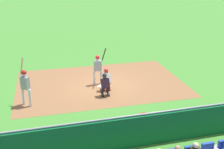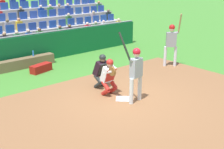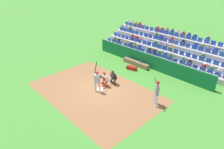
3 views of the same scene
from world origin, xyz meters
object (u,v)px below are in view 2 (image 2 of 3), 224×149
object	(u,v)px
batter_at_plate	(136,69)
catcher_crouching	(109,75)
equipment_duffel_bag	(41,68)
on_deck_batter	(171,40)
home_plate_umpire	(101,69)
dugout_bench	(23,63)
water_bottle_on_bench	(33,53)
home_plate_marker	(123,99)

from	to	relation	value
batter_at_plate	catcher_crouching	distance (m)	1.08
equipment_duffel_bag	on_deck_batter	world-z (taller)	on_deck_batter
home_plate_umpire	on_deck_batter	bearing A→B (deg)	-179.02
dugout_bench	water_bottle_on_bench	bearing A→B (deg)	-176.94
equipment_duffel_bag	water_bottle_on_bench	bearing A→B (deg)	-115.81
batter_at_plate	dugout_bench	world-z (taller)	batter_at_plate
home_plate_umpire	batter_at_plate	bearing A→B (deg)	90.60
water_bottle_on_bench	on_deck_batter	bearing A→B (deg)	138.02
on_deck_batter	equipment_duffel_bag	bearing A→B (deg)	-32.61
batter_at_plate	catcher_crouching	bearing A→B (deg)	-74.72
home_plate_marker	home_plate_umpire	xyz separation A→B (m)	(-0.14, -1.28, 0.68)
home_plate_umpire	dugout_bench	bearing A→B (deg)	-75.40
on_deck_batter	home_plate_umpire	bearing A→B (deg)	0.98
home_plate_umpire	home_plate_marker	bearing A→B (deg)	83.78
water_bottle_on_bench	equipment_duffel_bag	bearing A→B (deg)	78.59
catcher_crouching	home_plate_umpire	distance (m)	0.76
catcher_crouching	on_deck_batter	distance (m)	4.38
catcher_crouching	home_plate_umpire	world-z (taller)	catcher_crouching
equipment_duffel_bag	home_plate_umpire	bearing A→B (deg)	89.03
catcher_crouching	dugout_bench	distance (m)	4.96
home_plate_marker	dugout_bench	bearing A→B (deg)	-80.16
home_plate_marker	equipment_duffel_bag	xyz separation A→B (m)	(0.61, -4.41, 0.15)
catcher_crouching	water_bottle_on_bench	world-z (taller)	catcher_crouching
home_plate_umpire	equipment_duffel_bag	bearing A→B (deg)	-76.57
home_plate_marker	on_deck_batter	bearing A→B (deg)	-162.10
water_bottle_on_bench	home_plate_umpire	bearing A→B (deg)	97.29
home_plate_umpire	on_deck_batter	xyz separation A→B (m)	(-4.04, -0.07, 0.48)
home_plate_umpire	water_bottle_on_bench	bearing A→B (deg)	-82.71
batter_at_plate	home_plate_umpire	world-z (taller)	batter_at_plate
batter_at_plate	home_plate_umpire	bearing A→B (deg)	-89.40
home_plate_marker	water_bottle_on_bench	distance (m)	5.50
home_plate_marker	on_deck_batter	size ratio (longest dim) A/B	0.19
batter_at_plate	water_bottle_on_bench	bearing A→B (deg)	-84.62
catcher_crouching	dugout_bench	bearing A→B (deg)	-80.27
equipment_duffel_bag	on_deck_batter	distance (m)	5.77
dugout_bench	water_bottle_on_bench	xyz separation A→B (m)	(-0.55, -0.03, 0.35)
equipment_duffel_bag	on_deck_batter	xyz separation A→B (m)	(-4.78, 3.06, 1.02)
batter_at_plate	home_plate_marker	bearing A→B (deg)	-68.76
batter_at_plate	dugout_bench	bearing A→B (deg)	-79.33
batter_at_plate	water_bottle_on_bench	xyz separation A→B (m)	(0.55, -5.86, -0.54)
equipment_duffel_bag	home_plate_marker	bearing A→B (deg)	83.45
batter_at_plate	water_bottle_on_bench	distance (m)	5.92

